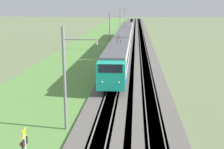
% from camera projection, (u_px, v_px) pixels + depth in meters
% --- Properties ---
extents(ballast_main, '(240.00, 4.40, 0.30)m').
position_uv_depth(ballast_main, '(124.00, 49.00, 63.72)').
color(ballast_main, '#605B56').
rests_on(ballast_main, ground).
extents(ballast_adjacent, '(240.00, 4.40, 0.30)m').
position_uv_depth(ballast_adjacent, '(143.00, 49.00, 63.44)').
color(ballast_adjacent, '#605B56').
rests_on(ballast_adjacent, ground).
extents(track_main, '(240.00, 1.57, 0.45)m').
position_uv_depth(track_main, '(124.00, 49.00, 63.72)').
color(track_main, '#4C4238').
rests_on(track_main, ground).
extents(track_adjacent, '(240.00, 1.57, 0.45)m').
position_uv_depth(track_adjacent, '(143.00, 49.00, 63.43)').
color(track_adjacent, '#4C4238').
rests_on(track_adjacent, ground).
extents(grass_verge, '(240.00, 12.40, 0.12)m').
position_uv_depth(grass_verge, '(91.00, 49.00, 64.25)').
color(grass_verge, '#5B8E42').
rests_on(grass_verge, ground).
extents(passenger_train, '(63.10, 2.95, 5.05)m').
position_uv_depth(passenger_train, '(124.00, 40.00, 60.86)').
color(passenger_train, '#19A88E').
rests_on(passenger_train, ground).
extents(catenary_mast_near, '(0.22, 2.56, 7.80)m').
position_uv_depth(catenary_mast_near, '(65.00, 79.00, 22.61)').
color(catenary_mast_near, slate).
rests_on(catenary_mast_near, ground).
extents(catenary_mast_mid, '(0.22, 2.56, 7.63)m').
position_uv_depth(catenary_mast_mid, '(110.00, 31.00, 61.21)').
color(catenary_mast_mid, slate).
rests_on(catenary_mast_mid, ground).
extents(catenary_mast_far, '(0.22, 2.56, 8.04)m').
position_uv_depth(catenary_mast_far, '(120.00, 19.00, 99.74)').
color(catenary_mast_far, slate).
rests_on(catenary_mast_far, ground).
extents(catenary_mast_distant, '(0.22, 2.56, 7.63)m').
position_uv_depth(catenary_mast_distant, '(125.00, 15.00, 138.37)').
color(catenary_mast_distant, slate).
rests_on(catenary_mast_distant, ground).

